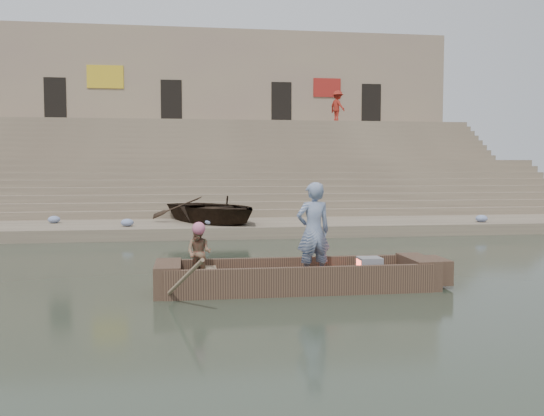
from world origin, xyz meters
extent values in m
plane|color=#2A3427|center=(0.00, 0.00, 0.00)|extent=(120.00, 120.00, 0.00)
cube|color=gray|center=(0.00, 8.00, 0.20)|extent=(32.00, 4.00, 0.40)
cube|color=gray|center=(0.00, 15.50, 1.40)|extent=(32.00, 3.00, 2.80)
cube|color=gray|center=(0.00, 22.50, 2.60)|extent=(32.00, 3.00, 5.20)
cube|color=gray|center=(0.00, 10.25, 0.35)|extent=(32.00, 0.50, 0.70)
cube|color=gray|center=(0.00, 10.75, 0.50)|extent=(32.00, 0.50, 1.00)
cube|color=gray|center=(0.00, 11.25, 0.65)|extent=(32.00, 0.50, 1.30)
cube|color=gray|center=(0.00, 11.75, 0.80)|extent=(32.00, 0.50, 1.60)
cube|color=gray|center=(0.00, 12.25, 0.95)|extent=(32.00, 0.50, 1.90)
cube|color=gray|center=(0.00, 12.75, 1.10)|extent=(32.00, 0.50, 2.20)
cube|color=gray|center=(0.00, 13.25, 1.25)|extent=(32.00, 0.50, 2.50)
cube|color=gray|center=(0.00, 13.75, 1.40)|extent=(32.00, 0.50, 2.80)
cube|color=gray|center=(0.00, 17.25, 1.55)|extent=(32.00, 0.50, 3.10)
cube|color=gray|center=(0.00, 17.75, 1.70)|extent=(32.00, 0.50, 3.40)
cube|color=gray|center=(0.00, 18.25, 1.85)|extent=(32.00, 0.50, 3.70)
cube|color=gray|center=(0.00, 18.75, 2.00)|extent=(32.00, 0.50, 4.00)
cube|color=gray|center=(0.00, 19.25, 2.15)|extent=(32.00, 0.50, 4.30)
cube|color=gray|center=(0.00, 19.75, 2.30)|extent=(32.00, 0.50, 4.60)
cube|color=gray|center=(0.00, 20.25, 2.45)|extent=(32.00, 0.50, 4.90)
cube|color=gray|center=(0.00, 20.75, 2.60)|extent=(32.00, 0.50, 5.20)
cube|color=gray|center=(0.00, 26.50, 5.60)|extent=(32.00, 5.00, 11.20)
cube|color=black|center=(-9.00, 24.05, 6.60)|extent=(1.30, 0.18, 2.60)
cube|color=black|center=(-2.00, 24.05, 6.60)|extent=(1.30, 0.18, 2.60)
cube|color=black|center=(5.00, 24.05, 6.60)|extent=(1.30, 0.18, 2.60)
cube|color=black|center=(11.00, 24.05, 6.60)|extent=(1.30, 0.18, 2.60)
cube|color=gold|center=(-6.00, 23.98, 8.00)|extent=(2.20, 0.10, 1.40)
cube|color=maroon|center=(8.00, 23.98, 7.60)|extent=(1.80, 0.10, 1.20)
cube|color=brown|center=(1.12, -2.21, 0.11)|extent=(5.00, 1.30, 0.22)
cube|color=brown|center=(1.12, -2.83, 0.28)|extent=(5.20, 0.12, 0.56)
cube|color=brown|center=(1.12, -1.59, 0.28)|extent=(5.20, 0.12, 0.56)
cube|color=brown|center=(-1.43, -2.21, 0.30)|extent=(0.50, 1.30, 0.60)
cube|color=brown|center=(3.67, -2.21, 0.30)|extent=(0.50, 1.30, 0.60)
cube|color=brown|center=(4.07, -2.21, 0.32)|extent=(0.35, 0.90, 0.50)
cube|color=#937A5B|center=(-0.63, -2.21, 0.40)|extent=(0.30, 1.20, 0.08)
cylinder|color=#937A5B|center=(-1.28, -3.11, 0.30)|extent=(1.03, 2.10, 1.36)
sphere|color=#C36082|center=(-0.82, -2.07, 1.25)|extent=(0.26, 0.26, 0.26)
imported|color=navy|center=(1.43, -2.33, 1.19)|extent=(0.78, 0.58, 1.94)
imported|color=#267249|center=(-0.82, -2.07, 0.76)|extent=(0.65, 0.59, 1.09)
cube|color=gray|center=(2.63, -2.21, 0.42)|extent=(0.46, 0.42, 0.40)
cube|color=#E5593F|center=(2.42, -2.21, 0.42)|extent=(0.04, 0.34, 0.32)
imported|color=#2D2116|center=(-0.10, 8.02, 0.89)|extent=(5.35, 5.84, 0.99)
imported|color=maroon|center=(8.10, 21.60, 6.16)|extent=(1.12, 1.41, 1.91)
ellipsoid|color=#3F5999|center=(9.85, 6.83, 0.53)|extent=(0.44, 0.44, 0.26)
ellipsoid|color=#3F5999|center=(-0.23, 7.10, 0.53)|extent=(0.44, 0.44, 0.26)
ellipsoid|color=#3F5999|center=(-3.12, 7.08, 0.53)|extent=(0.44, 0.44, 0.26)
ellipsoid|color=#3F5999|center=(-5.90, 8.66, 0.53)|extent=(0.44, 0.44, 0.26)
camera|label=1|loc=(-1.03, -13.65, 2.46)|focal=38.70mm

